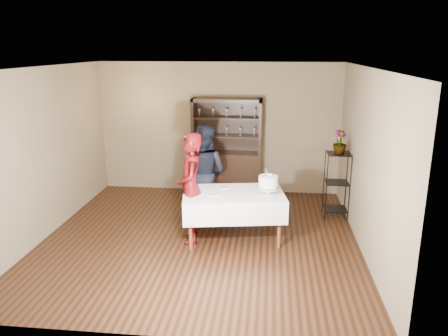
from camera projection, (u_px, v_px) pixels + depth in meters
The scene contains 14 objects.
floor at pixel (201, 238), 7.06m from camera, with size 5.00×5.00×0.00m, color black.
ceiling at pixel (198, 67), 6.33m from camera, with size 5.00×5.00×0.00m, color silver.
back_wall at pixel (219, 128), 9.09m from camera, with size 5.00×0.02×2.70m, color brown.
wall_left at pixel (44, 153), 6.95m from camera, with size 0.02×5.00×2.70m, color brown.
wall_right at pixel (367, 162), 6.43m from camera, with size 0.02×5.00×2.70m, color brown.
china_hutch at pixel (227, 163), 9.01m from camera, with size 1.40×0.48×2.00m.
plant_etagere at pixel (337, 182), 7.79m from camera, with size 0.42×0.42×1.20m.
cake_table at pixel (233, 204), 6.88m from camera, with size 1.71×1.21×0.78m.
woman at pixel (191, 188), 6.78m from camera, with size 0.63×0.42×1.74m, color #380509.
man at pixel (204, 173), 7.66m from camera, with size 0.83×0.65×1.71m, color black.
cake at pixel (268, 183), 6.72m from camera, with size 0.37×0.37×0.46m.
plate_near at pixel (214, 194), 6.73m from camera, with size 0.19×0.19×0.01m, color silver.
plate_far at pixel (225, 187), 7.07m from camera, with size 0.17×0.17×0.01m, color silver.
potted_plant at pixel (340, 142), 7.55m from camera, with size 0.23×0.23×0.42m, color #477437.
Camera 1 is at (1.08, -6.41, 2.99)m, focal length 35.00 mm.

